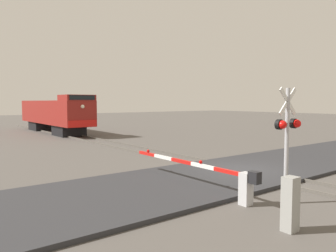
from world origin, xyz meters
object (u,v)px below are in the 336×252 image
Objects in this scene: locomotive at (55,114)px; crossing_signal at (288,132)px; crossing_gate at (222,177)px; utility_cabinet at (290,204)px.

locomotive is 4.00× the size of crossing_signal.
crossing_gate is (-1.20, 1.83, -1.67)m from crossing_signal.
crossing_signal is (-2.62, -30.49, 0.31)m from locomotive.
locomotive is at bearing 82.42° from crossing_gate.
locomotive is at bearing 85.10° from crossing_signal.
locomotive reaches higher than utility_cabinet.
crossing_signal reaches higher than crossing_gate.
crossing_gate is 4.75× the size of utility_cabinet.
crossing_gate is at bearing 123.30° from crossing_signal.
crossing_gate is 3.39m from utility_cabinet.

